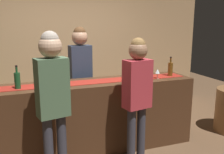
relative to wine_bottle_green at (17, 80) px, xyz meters
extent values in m
plane|color=brown|center=(1.04, 0.04, -1.14)|extent=(10.00, 10.00, 0.00)
cube|color=tan|center=(1.04, 1.94, 0.31)|extent=(6.00, 0.12, 2.90)
cube|color=#472B19|center=(1.04, 0.04, -0.62)|extent=(2.88, 0.60, 1.02)
cube|color=maroon|center=(1.04, 0.04, -0.11)|extent=(2.73, 0.28, 0.01)
cylinder|color=#194723|center=(0.00, 0.00, -0.01)|extent=(0.07, 0.07, 0.21)
cylinder|color=#194723|center=(0.00, 0.00, 0.13)|extent=(0.03, 0.03, 0.08)
cylinder|color=black|center=(0.00, 0.00, 0.18)|extent=(0.03, 0.03, 0.02)
cylinder|color=brown|center=(2.24, 0.02, -0.01)|extent=(0.07, 0.07, 0.21)
cylinder|color=brown|center=(2.24, 0.02, 0.13)|extent=(0.03, 0.03, 0.08)
cylinder|color=black|center=(2.24, 0.02, 0.18)|extent=(0.03, 0.03, 0.02)
cylinder|color=silver|center=(1.96, -0.07, -0.11)|extent=(0.06, 0.06, 0.00)
cylinder|color=silver|center=(1.96, -0.07, -0.07)|extent=(0.01, 0.01, 0.08)
cone|color=silver|center=(1.96, -0.07, 0.00)|extent=(0.07, 0.07, 0.06)
cylinder|color=silver|center=(0.25, -0.07, -0.11)|extent=(0.06, 0.06, 0.00)
cylinder|color=silver|center=(0.25, -0.07, -0.07)|extent=(0.01, 0.01, 0.08)
cone|color=silver|center=(0.25, -0.07, 0.00)|extent=(0.07, 0.07, 0.06)
cylinder|color=#26262B|center=(1.03, 0.63, -0.72)|extent=(0.11, 0.11, 0.83)
cylinder|color=#26262B|center=(0.87, 0.62, -0.72)|extent=(0.11, 0.11, 0.83)
cube|color=#2D384C|center=(0.95, 0.62, 0.02)|extent=(0.36, 0.23, 0.66)
sphere|color=tan|center=(0.95, 0.62, 0.48)|extent=(0.25, 0.25, 0.25)
sphere|color=brown|center=(0.95, 0.62, 0.55)|extent=(0.19, 0.19, 0.19)
cylinder|color=#33333D|center=(1.34, -0.54, -0.75)|extent=(0.11, 0.11, 0.78)
cylinder|color=#33333D|center=(1.49, -0.50, -0.75)|extent=(0.11, 0.11, 0.78)
cube|color=#B7333D|center=(1.41, -0.52, -0.05)|extent=(0.37, 0.26, 0.62)
sphere|color=#9E7051|center=(1.41, -0.52, 0.38)|extent=(0.23, 0.23, 0.23)
sphere|color=olive|center=(1.41, -0.52, 0.44)|extent=(0.18, 0.18, 0.18)
cylinder|color=#33333D|center=(0.28, -0.60, -0.72)|extent=(0.11, 0.11, 0.82)
cylinder|color=#33333D|center=(0.44, -0.56, -0.72)|extent=(0.11, 0.11, 0.82)
cube|color=#4C6B4C|center=(0.36, -0.58, 0.01)|extent=(0.37, 0.27, 0.65)
sphere|color=#DBAD89|center=(0.36, -0.58, 0.46)|extent=(0.25, 0.25, 0.25)
sphere|color=#AD9E8E|center=(0.36, -0.58, 0.53)|extent=(0.19, 0.19, 0.19)
camera|label=1|loc=(0.05, -3.33, 0.72)|focal=40.91mm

